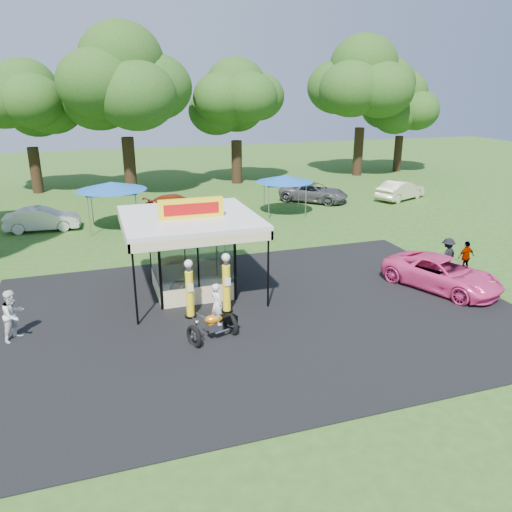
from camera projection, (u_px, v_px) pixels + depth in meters
The scene contains 24 objects.
ground at pixel (276, 337), 17.60m from camera, with size 120.00×120.00×0.00m, color #2E5119.
asphalt_apron at pixel (258, 313), 19.39m from camera, with size 20.00×14.00×0.04m, color black.
gas_station_kiosk at pixel (191, 252), 20.92m from camera, with size 5.40×5.40×4.18m.
gas_pump_left at pixel (190, 290), 18.70m from camera, with size 0.44×0.44×2.34m.
gas_pump_right at pixel (226, 285), 19.13m from camera, with size 0.45×0.45×2.44m.
motorcycle at pixel (216, 317), 17.21m from camera, with size 1.88×1.34×2.13m.
spare_tires at pixel (181, 290), 20.55m from camera, with size 0.99×0.63×0.84m.
a_frame_sign at pixel (486, 289), 20.64m from camera, with size 0.52×0.56×0.85m.
kiosk_car at pixel (183, 265), 23.32m from camera, with size 1.13×2.82×0.96m, color yellow.
pink_sedan at pixel (442, 273), 21.58m from camera, with size 2.33×5.05×1.40m, color #FF4592.
spectator_west at pixel (13, 315), 17.14m from camera, with size 0.89×0.70×1.84m, color white.
spectator_east_a at pixel (447, 255), 23.50m from camera, with size 1.08×0.62×1.67m, color black.
spectator_east_b at pixel (466, 257), 23.51m from camera, with size 0.90×0.37×1.53m, color gray.
bg_car_a at pixel (42, 219), 30.43m from camera, with size 1.51×4.34×1.43m, color silver.
bg_car_b at pixel (177, 204), 34.76m from camera, with size 1.81×4.46×1.29m, color #9C2F0C.
bg_car_d at pixel (314, 192), 38.10m from camera, with size 2.39×5.18×1.44m, color #555557.
bg_car_e at pixel (400, 190), 38.78m from camera, with size 1.59×4.55×1.50m, color beige.
tent_west at pixel (111, 186), 30.17m from camera, with size 4.20×4.20×2.93m.
tent_east at pixel (285, 179), 33.81m from camera, with size 3.86×3.86×2.70m.
oak_far_b at pixel (27, 111), 39.50m from camera, with size 8.66×8.66×10.33m.
oak_far_c at pixel (123, 89), 38.70m from camera, with size 10.94×10.94×12.90m.
oak_far_d at pixel (236, 106), 43.68m from camera, with size 8.90×8.90×10.60m.
oak_far_e at pixel (362, 89), 47.26m from camera, with size 10.78×10.78×12.83m.
oak_far_f at pixel (402, 109), 50.29m from camera, with size 8.11×8.11×9.78m.
Camera 1 is at (-5.64, -14.72, 8.36)m, focal length 35.00 mm.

